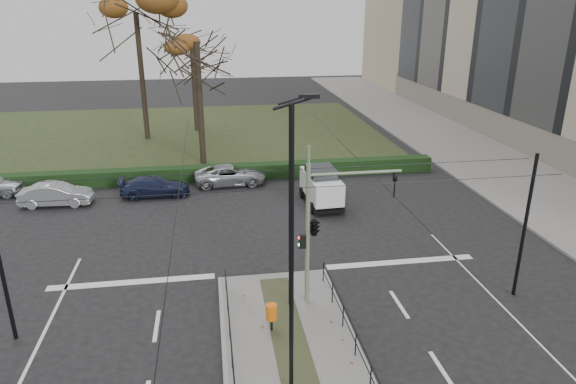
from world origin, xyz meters
name	(u,v)px	position (x,y,z in m)	size (l,w,h in m)	color
ground	(290,347)	(0.00, 0.00, 0.00)	(140.00, 140.00, 0.00)	black
sidewalk_east	(470,153)	(18.00, 22.00, 0.07)	(8.00, 90.00, 0.14)	#615E5C
park	(170,135)	(-6.00, 32.00, 0.05)	(38.00, 26.00, 0.10)	#263219
hedge	(157,176)	(-6.00, 18.60, 0.50)	(38.00, 1.00, 1.00)	black
median_railing	(304,374)	(0.00, -2.60, 0.98)	(4.14, 13.24, 0.92)	black
catenary	(283,238)	(0.00, 1.62, 3.42)	(20.00, 34.00, 6.00)	black
traffic_light	(316,224)	(1.40, 2.57, 3.46)	(3.87, 2.23, 5.70)	gray
litter_bin	(271,312)	(-0.54, 0.86, 0.90)	(0.41, 0.41, 1.06)	black
streetlamp_median_near	(292,256)	(-0.31, -2.24, 4.71)	(0.75, 0.15, 8.98)	black
streetlamp_median_far	(291,206)	(0.40, 2.45, 4.31)	(0.68, 0.14, 8.19)	black
parked_car_second	(56,194)	(-11.54, 15.38, 0.67)	(1.42, 4.07, 1.34)	#A1A4A9
parked_car_third	(155,186)	(-5.92, 16.10, 0.61)	(1.71, 4.20, 1.22)	#1B2240
parked_car_fourth	(230,175)	(-1.20, 17.56, 0.65)	(2.14, 4.64, 1.29)	#A1A4A9
white_van	(321,185)	(3.94, 13.14, 1.17)	(2.07, 4.15, 2.23)	white
rust_tree	(136,13)	(-7.82, 30.73, 10.56)	(9.77, 9.77, 13.77)	black
bare_tree_center	(192,53)	(-3.55, 33.28, 7.10)	(7.70, 7.70, 10.04)	black
bare_tree_near	(197,51)	(-2.97, 22.40, 8.15)	(6.12, 6.12, 11.56)	black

